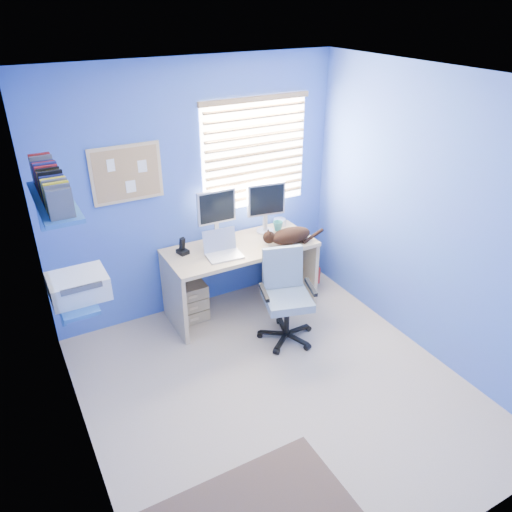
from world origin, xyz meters
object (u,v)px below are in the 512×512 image
desk (241,278)px  tower_pc (278,276)px  laptop (224,246)px  cat (291,236)px  office_chair (286,307)px

desk → tower_pc: (0.49, 0.06, -0.14)m
laptop → cat: laptop is taller
desk → office_chair: (0.15, -0.63, -0.04)m
cat → desk: bearing=172.5°
office_chair → laptop: bearing=127.1°
tower_pc → desk: bearing=-167.6°
desk → tower_pc: bearing=6.9°
laptop → cat: size_ratio=0.75×
desk → cat: size_ratio=3.44×
desk → cat: cat is taller
tower_pc → cat: bearing=-85.9°
tower_pc → office_chair: 0.77m
desk → cat: (0.48, -0.17, 0.45)m
cat → tower_pc: bearing=101.2°
laptop → office_chair: bearing=-48.1°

